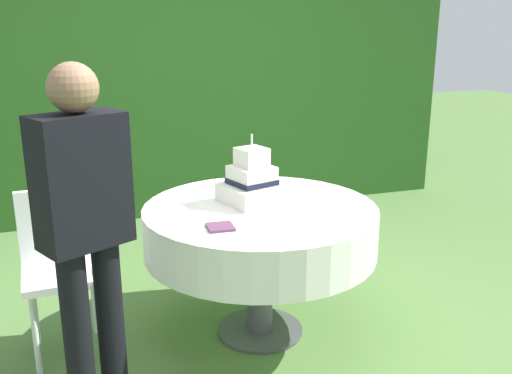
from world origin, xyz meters
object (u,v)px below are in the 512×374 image
object	(u,v)px
cake_table	(260,229)
napkin_stack	(220,227)
serving_plate_far	(324,193)
serving_plate_near	(256,183)
standing_person	(85,227)
wedding_cake	(252,183)
garden_chair	(60,256)

from	to	relation	value
cake_table	napkin_stack	xyz separation A→B (m)	(-0.30, -0.27, 0.14)
serving_plate_far	napkin_stack	xyz separation A→B (m)	(-0.73, -0.37, 0.00)
serving_plate_near	standing_person	distance (m)	1.39
napkin_stack	standing_person	xyz separation A→B (m)	(-0.63, -0.21, 0.15)
wedding_cake	serving_plate_near	bearing A→B (deg)	68.25
wedding_cake	serving_plate_far	bearing A→B (deg)	1.16
garden_chair	standing_person	world-z (taller)	standing_person
serving_plate_far	garden_chair	world-z (taller)	garden_chair
serving_plate_far	napkin_stack	world-z (taller)	napkin_stack
cake_table	garden_chair	bearing A→B (deg)	169.33
serving_plate_far	standing_person	bearing A→B (deg)	-157.02
wedding_cake	standing_person	xyz separation A→B (m)	(-0.91, -0.57, 0.04)
wedding_cake	garden_chair	size ratio (longest dim) A/B	0.44
wedding_cake	serving_plate_near	size ratio (longest dim) A/B	2.61
cake_table	standing_person	size ratio (longest dim) A/B	0.81
wedding_cake	cake_table	bearing A→B (deg)	-78.65
cake_table	serving_plate_far	bearing A→B (deg)	13.00
serving_plate_far	wedding_cake	bearing A→B (deg)	-178.84
standing_person	wedding_cake	bearing A→B (deg)	31.99
serving_plate_far	garden_chair	size ratio (longest dim) A/B	0.17
serving_plate_near	garden_chair	xyz separation A→B (m)	(-1.18, -0.23, -0.24)
cake_table	napkin_stack	distance (m)	0.42
napkin_stack	garden_chair	xyz separation A→B (m)	(-0.77, 0.47, -0.24)
serving_plate_near	serving_plate_far	xyz separation A→B (m)	(0.32, -0.33, 0.00)
cake_table	wedding_cake	size ratio (longest dim) A/B	3.32
cake_table	standing_person	xyz separation A→B (m)	(-0.93, -0.48, 0.29)
cake_table	serving_plate_far	xyz separation A→B (m)	(0.43, 0.10, 0.14)
standing_person	napkin_stack	bearing A→B (deg)	18.56
cake_table	garden_chair	size ratio (longest dim) A/B	1.45
serving_plate_near	serving_plate_far	bearing A→B (deg)	-45.94
napkin_stack	standing_person	bearing A→B (deg)	-161.44
wedding_cake	garden_chair	world-z (taller)	wedding_cake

